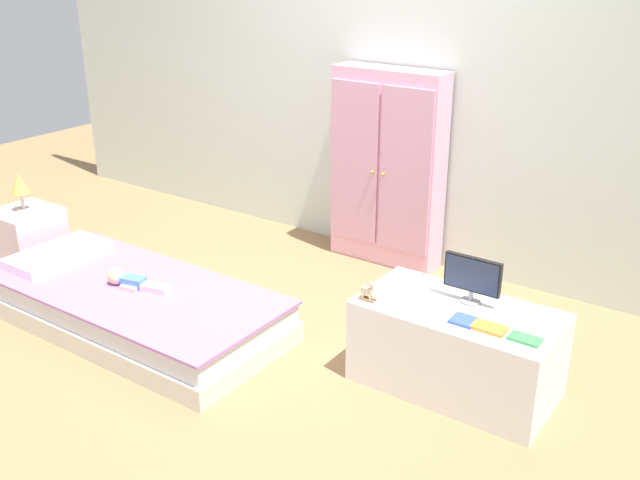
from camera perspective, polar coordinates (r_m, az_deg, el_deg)
ground_plane at (r=4.06m, az=-5.42°, el=-8.21°), size 10.00×10.00×0.02m
back_wall at (r=4.85m, az=6.38°, el=13.96°), size 6.40×0.05×2.70m
bed at (r=4.28m, az=-14.26°, el=-5.14°), size 1.76×0.82×0.25m
pillow at (r=4.71m, az=-19.96°, el=-1.08°), size 0.32×0.59×0.06m
doll at (r=4.23m, az=-14.98°, el=-3.04°), size 0.39×0.16×0.10m
nightstand at (r=5.18m, az=-21.97°, el=-0.04°), size 0.38×0.38×0.43m
table_lamp at (r=5.06m, az=-22.60°, el=4.01°), size 0.12×0.12×0.25m
wardrobe at (r=4.85m, az=5.32°, el=5.66°), size 0.77×0.25×1.32m
tv_stand at (r=3.63m, az=10.71°, el=-8.36°), size 0.96×0.51×0.44m
tv_monitor at (r=3.53m, az=11.92°, el=-2.84°), size 0.29×0.10×0.24m
rocking_horse_toy at (r=3.52m, az=3.86°, el=-4.07°), size 0.09×0.04×0.11m
book_blue at (r=3.40m, az=11.26°, el=-6.23°), size 0.11×0.11×0.02m
book_orange at (r=3.36m, az=13.21°, el=-6.77°), size 0.15×0.10×0.02m
book_green at (r=3.32m, az=15.86°, el=-7.51°), size 0.14×0.08×0.01m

